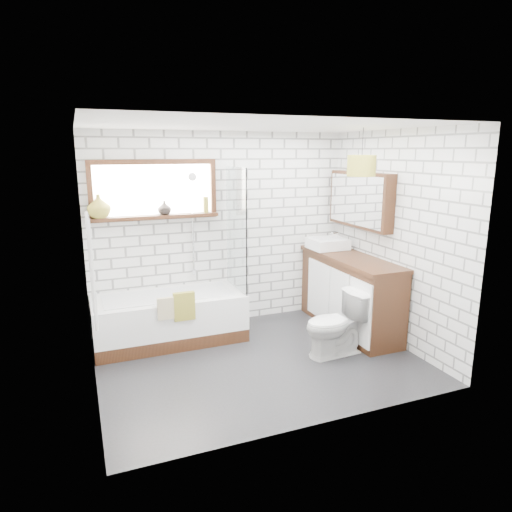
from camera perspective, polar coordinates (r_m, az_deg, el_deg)
name	(u,v)px	position (r m, az deg, el deg)	size (l,w,h in m)	color
floor	(259,361)	(5.17, 0.43, -12.96)	(3.40, 2.60, 0.01)	black
ceiling	(260,125)	(4.65, 0.48, 16.07)	(3.40, 2.60, 0.01)	white
wall_back	(222,230)	(5.96, -4.27, 3.24)	(3.40, 0.01, 2.50)	white
wall_front	(322,283)	(3.61, 8.27, -3.32)	(3.40, 0.01, 2.50)	white
wall_left	(86,265)	(4.42, -20.50, -1.01)	(0.01, 2.60, 2.50)	white
wall_right	(394,239)	(5.61, 16.83, 2.10)	(0.01, 2.60, 2.50)	white
window	(155,190)	(5.65, -12.56, 8.07)	(1.52, 0.16, 0.68)	black
towel_radiator	(92,269)	(4.43, -19.87, -1.59)	(0.06, 0.52, 1.00)	white
mirror_cabinet	(360,200)	(5.98, 12.87, 6.86)	(0.16, 1.20, 0.70)	black
shower_riser	(193,225)	(5.79, -7.94, 3.88)	(0.02, 0.02, 1.30)	silver
bathtub	(169,318)	(5.65, -10.76, -7.64)	(1.77, 0.78, 0.57)	white
shower_screen	(236,229)	(5.59, -2.49, 3.38)	(0.02, 0.72, 1.50)	white
towel_green	(184,306)	(5.22, -8.96, -6.22)	(0.24, 0.06, 0.32)	olive
towel_beige	(166,308)	(5.18, -11.18, -6.45)	(0.19, 0.05, 0.25)	tan
vanity	(350,293)	(5.98, 11.63, -4.51)	(0.55, 1.69, 0.97)	black
basin	(328,244)	(6.21, 8.93, 1.55)	(0.48, 0.42, 0.14)	white
tap	(338,238)	(6.28, 10.21, 2.18)	(0.03, 0.03, 0.16)	silver
toilet	(336,324)	(5.23, 9.97, -8.39)	(0.72, 0.41, 0.73)	white
vase_olive	(99,208)	(5.57, -19.05, 5.71)	(0.26, 0.26, 0.27)	olive
vase_dark	(165,209)	(5.66, -11.36, 5.73)	(0.16, 0.16, 0.17)	black
bottle	(206,206)	(5.78, -6.28, 6.19)	(0.06, 0.06, 0.20)	olive
pendant	(361,166)	(5.18, 13.05, 10.94)	(0.31, 0.31, 0.23)	olive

